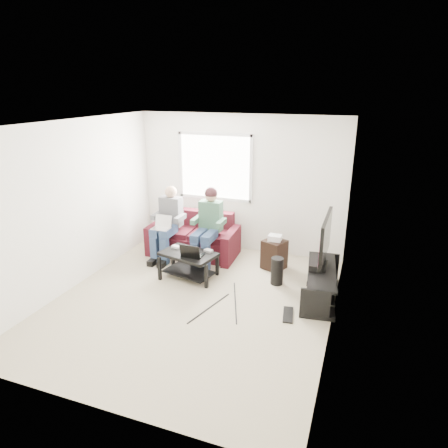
% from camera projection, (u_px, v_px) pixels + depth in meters
% --- Properties ---
extents(floor, '(4.50, 4.50, 0.00)m').
position_uv_depth(floor, '(193.00, 301.00, 5.99)').
color(floor, tan).
rests_on(floor, ground).
extents(ceiling, '(4.50, 4.50, 0.00)m').
position_uv_depth(ceiling, '(188.00, 124.00, 5.14)').
color(ceiling, white).
rests_on(ceiling, wall_back).
extents(wall_back, '(4.50, 0.00, 4.50)m').
position_uv_depth(wall_back, '(240.00, 184.00, 7.56)').
color(wall_back, white).
rests_on(wall_back, floor).
extents(wall_front, '(4.50, 0.00, 4.50)m').
position_uv_depth(wall_front, '(87.00, 294.00, 3.56)').
color(wall_front, white).
rests_on(wall_front, floor).
extents(wall_left, '(0.00, 4.50, 4.50)m').
position_uv_depth(wall_left, '(74.00, 205.00, 6.21)').
color(wall_left, white).
rests_on(wall_left, floor).
extents(wall_right, '(0.00, 4.50, 4.50)m').
position_uv_depth(wall_right, '(339.00, 237.00, 4.92)').
color(wall_right, white).
rests_on(wall_right, floor).
extents(window, '(1.48, 0.04, 1.28)m').
position_uv_depth(window, '(215.00, 167.00, 7.61)').
color(window, white).
rests_on(window, wall_back).
extents(sofa, '(1.71, 0.87, 0.79)m').
position_uv_depth(sofa, '(194.00, 239.00, 7.62)').
color(sofa, '#4A1223').
rests_on(sofa, floor).
extents(person_left, '(0.40, 0.70, 1.32)m').
position_uv_depth(person_left, '(168.00, 220.00, 7.37)').
color(person_left, '#324D70').
rests_on(person_left, sofa).
extents(person_right, '(0.40, 0.71, 1.37)m').
position_uv_depth(person_right, '(208.00, 221.00, 7.11)').
color(person_right, '#324D70').
rests_on(person_right, sofa).
extents(laptop_silver, '(0.36, 0.28, 0.24)m').
position_uv_depth(laptop_silver, '(161.00, 225.00, 7.16)').
color(laptop_silver, silver).
rests_on(laptop_silver, person_left).
extents(coffee_table, '(0.99, 0.73, 0.45)m').
position_uv_depth(coffee_table, '(189.00, 259.00, 6.64)').
color(coffee_table, black).
rests_on(coffee_table, floor).
extents(laptop_black, '(0.40, 0.34, 0.24)m').
position_uv_depth(laptop_black, '(193.00, 249.00, 6.45)').
color(laptop_black, black).
rests_on(laptop_black, coffee_table).
extents(controller_a, '(0.15, 0.11, 0.04)m').
position_uv_depth(controller_a, '(176.00, 247.00, 6.79)').
color(controller_a, silver).
rests_on(controller_a, coffee_table).
extents(controller_b, '(0.15, 0.11, 0.04)m').
position_uv_depth(controller_b, '(187.00, 247.00, 6.78)').
color(controller_b, black).
rests_on(controller_b, coffee_table).
extents(controller_c, '(0.16, 0.13, 0.04)m').
position_uv_depth(controller_c, '(208.00, 251.00, 6.63)').
color(controller_c, gray).
rests_on(controller_c, coffee_table).
extents(tv_stand, '(0.57, 1.41, 0.45)m').
position_uv_depth(tv_stand, '(321.00, 285.00, 6.05)').
color(tv_stand, black).
rests_on(tv_stand, floor).
extents(tv, '(0.12, 1.10, 0.81)m').
position_uv_depth(tv, '(325.00, 239.00, 5.91)').
color(tv, black).
rests_on(tv, tv_stand).
extents(soundbar, '(0.12, 0.50, 0.10)m').
position_uv_depth(soundbar, '(315.00, 263.00, 6.08)').
color(soundbar, black).
rests_on(soundbar, tv_stand).
extents(drink_cup, '(0.08, 0.08, 0.12)m').
position_uv_depth(drink_cup, '(324.00, 250.00, 6.53)').
color(drink_cup, '#A06845').
rests_on(drink_cup, tv_stand).
extents(console_white, '(0.30, 0.22, 0.06)m').
position_uv_depth(console_white, '(318.00, 293.00, 5.68)').
color(console_white, silver).
rests_on(console_white, tv_stand).
extents(console_grey, '(0.34, 0.26, 0.08)m').
position_uv_depth(console_grey, '(324.00, 272.00, 6.29)').
color(console_grey, gray).
rests_on(console_grey, tv_stand).
extents(console_black, '(0.38, 0.30, 0.07)m').
position_uv_depth(console_black, '(321.00, 282.00, 5.98)').
color(console_black, black).
rests_on(console_black, tv_stand).
extents(subwoofer, '(0.20, 0.20, 0.45)m').
position_uv_depth(subwoofer, '(277.00, 271.00, 6.45)').
color(subwoofer, black).
rests_on(subwoofer, floor).
extents(keyboard_floor, '(0.21, 0.43, 0.02)m').
position_uv_depth(keyboard_floor, '(288.00, 315.00, 5.61)').
color(keyboard_floor, black).
rests_on(keyboard_floor, floor).
extents(end_table, '(0.35, 0.35, 0.62)m').
position_uv_depth(end_table, '(274.00, 253.00, 7.00)').
color(end_table, black).
rests_on(end_table, floor).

